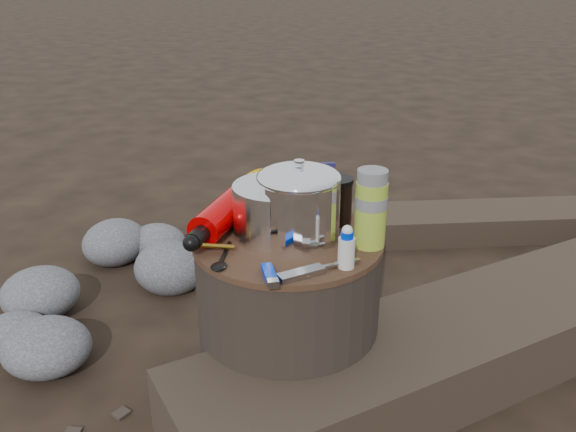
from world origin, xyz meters
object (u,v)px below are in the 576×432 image
(thermos, at_px, (371,209))
(stump, at_px, (288,313))
(travel_mug, at_px, (336,201))
(log_main, at_px, (525,319))
(camping_pot, at_px, (299,204))
(fuel_bottle, at_px, (224,213))

(thermos, bearing_deg, stump, -172.00)
(thermos, distance_m, travel_mug, 0.15)
(log_main, height_order, camping_pot, camping_pot)
(camping_pot, bearing_deg, log_main, 34.03)
(fuel_bottle, distance_m, thermos, 0.37)
(stump, distance_m, travel_mug, 0.31)
(fuel_bottle, bearing_deg, camping_pot, -5.28)
(fuel_bottle, relative_size, travel_mug, 2.80)
(stump, relative_size, log_main, 0.22)
(camping_pot, relative_size, fuel_bottle, 0.59)
(thermos, bearing_deg, fuel_bottle, -176.94)
(stump, xyz_separation_m, travel_mug, (0.08, 0.13, 0.27))
(camping_pot, xyz_separation_m, travel_mug, (0.05, 0.14, -0.04))
(stump, relative_size, camping_pot, 2.38)
(camping_pot, distance_m, travel_mug, 0.16)
(travel_mug, bearing_deg, thermos, -44.19)
(log_main, xyz_separation_m, fuel_bottle, (-0.76, -0.36, 0.37))
(stump, height_order, camping_pot, camping_pot)
(stump, distance_m, thermos, 0.36)
(camping_pot, relative_size, thermos, 1.04)
(stump, bearing_deg, travel_mug, 57.52)
(camping_pot, relative_size, travel_mug, 1.64)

